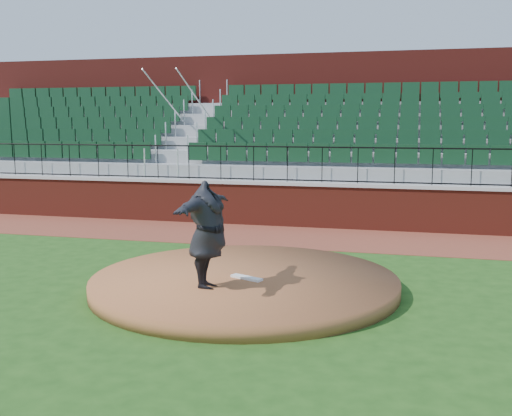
{
  "coord_description": "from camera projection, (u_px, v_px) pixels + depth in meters",
  "views": [
    {
      "loc": [
        3.04,
        -10.13,
        3.0
      ],
      "look_at": [
        0.0,
        1.5,
        1.3
      ],
      "focal_mm": 42.62,
      "sensor_mm": 36.0,
      "label": 1
    }
  ],
  "objects": [
    {
      "name": "wall_railing",
      "position": [
        305.0,
        165.0,
        17.34
      ],
      "size": [
        34.0,
        0.05,
        1.0
      ],
      "primitive_type": null,
      "color": "black",
      "rests_on": "wall_cap"
    },
    {
      "name": "ground",
      "position": [
        235.0,
        291.0,
        10.89
      ],
      "size": [
        90.0,
        90.0,
        0.0
      ],
      "primitive_type": "plane",
      "color": "#1F4814",
      "rests_on": "ground"
    },
    {
      "name": "pitching_rubber",
      "position": [
        247.0,
        278.0,
        10.75
      ],
      "size": [
        0.63,
        0.39,
        0.04
      ],
      "primitive_type": "cube",
      "rotation": [
        0.0,
        0.0,
        -0.4
      ],
      "color": "white",
      "rests_on": "pitchers_mound"
    },
    {
      "name": "warning_track",
      "position": [
        293.0,
        236.0,
        16.06
      ],
      "size": [
        34.0,
        3.2,
        0.01
      ],
      "primitive_type": "cube",
      "color": "brown",
      "rests_on": "ground"
    },
    {
      "name": "concourse_wall",
      "position": [
        331.0,
        129.0,
        22.5
      ],
      "size": [
        34.0,
        0.5,
        5.5
      ],
      "primitive_type": "cube",
      "color": "maroon",
      "rests_on": "ground"
    },
    {
      "name": "pitcher",
      "position": [
        207.0,
        235.0,
        10.07
      ],
      "size": [
        0.62,
        2.23,
        1.81
      ],
      "primitive_type": "imported",
      "rotation": [
        0.0,
        0.0,
        1.56
      ],
      "color": "black",
      "rests_on": "pitchers_mound"
    },
    {
      "name": "field_wall",
      "position": [
        304.0,
        206.0,
        17.51
      ],
      "size": [
        34.0,
        0.35,
        1.2
      ],
      "primitive_type": "cube",
      "color": "maroon",
      "rests_on": "ground"
    },
    {
      "name": "seating_stands",
      "position": [
        319.0,
        144.0,
        19.88
      ],
      "size": [
        34.0,
        5.1,
        4.6
      ],
      "primitive_type": null,
      "color": "gray",
      "rests_on": "ground"
    },
    {
      "name": "wall_cap",
      "position": [
        304.0,
        184.0,
        17.42
      ],
      "size": [
        34.0,
        0.45,
        0.1
      ],
      "primitive_type": "cube",
      "color": "#B7B7B7",
      "rests_on": "field_wall"
    },
    {
      "name": "pitchers_mound",
      "position": [
        245.0,
        283.0,
        10.97
      ],
      "size": [
        5.52,
        5.52,
        0.25
      ],
      "primitive_type": "cylinder",
      "color": "brown",
      "rests_on": "ground"
    }
  ]
}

